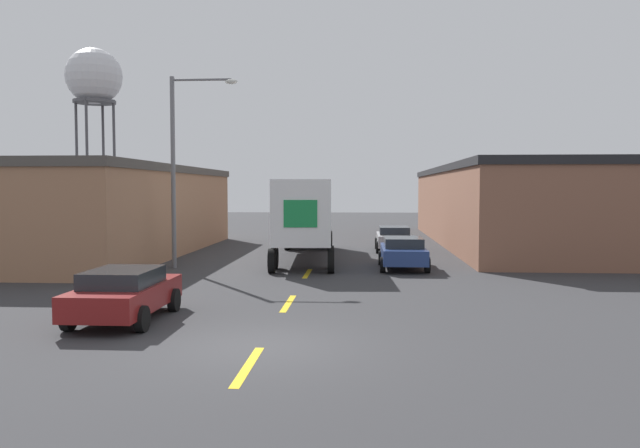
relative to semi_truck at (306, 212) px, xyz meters
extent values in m
plane|color=#333335|center=(0.58, -17.80, -2.38)|extent=(160.00, 160.00, 0.00)
cube|color=gold|center=(0.58, -19.36, -2.38)|extent=(0.20, 2.86, 0.01)
cube|color=gold|center=(0.58, -12.52, -2.38)|extent=(0.20, 2.86, 0.01)
cube|color=gold|center=(0.58, -5.68, -2.38)|extent=(0.20, 2.86, 0.01)
cube|color=#9E7051|center=(-13.65, 1.57, -0.19)|extent=(14.00, 21.05, 4.38)
cube|color=#4C4742|center=(-13.65, 1.57, 2.20)|extent=(14.20, 21.25, 0.40)
cube|color=brown|center=(14.14, 9.57, -0.09)|extent=(12.66, 28.66, 4.58)
cube|color=#232326|center=(14.14, 9.57, 2.40)|extent=(12.86, 28.86, 0.40)
cube|color=silver|center=(-0.29, 5.14, -0.33)|extent=(2.51, 2.79, 3.07)
cube|color=white|center=(0.08, -1.43, 0.16)|extent=(3.03, 10.03, 2.80)
cube|color=#198442|center=(0.36, -6.39, 0.16)|extent=(1.37, 0.11, 1.12)
cylinder|color=black|center=(0.94, 5.54, -1.86)|extent=(0.34, 1.06, 1.04)
cylinder|color=black|center=(-1.55, 5.40, -1.86)|extent=(0.34, 1.06, 1.04)
cylinder|color=black|center=(1.00, 4.48, -1.86)|extent=(0.34, 1.06, 1.04)
cylinder|color=black|center=(-1.49, 4.34, -1.86)|extent=(0.34, 1.06, 1.04)
cylinder|color=black|center=(1.47, -4.11, -1.86)|extent=(0.34, 1.06, 1.04)
cylinder|color=black|center=(-1.01, -4.25, -1.86)|extent=(0.34, 1.06, 1.04)
cylinder|color=black|center=(1.55, -5.51, -1.86)|extent=(0.34, 1.06, 1.04)
cylinder|color=black|center=(-0.93, -5.65, -1.86)|extent=(0.34, 1.06, 1.04)
cube|color=navy|center=(4.68, -3.80, -1.73)|extent=(1.88, 4.27, 0.65)
cube|color=#23282D|center=(4.68, -3.93, -1.19)|extent=(1.65, 2.22, 0.42)
cylinder|color=black|center=(5.61, -2.48, -2.05)|extent=(0.22, 0.66, 0.66)
cylinder|color=black|center=(3.74, -2.48, -2.05)|extent=(0.22, 0.66, 0.66)
cylinder|color=black|center=(5.61, -5.12, -2.05)|extent=(0.22, 0.66, 0.66)
cylinder|color=black|center=(3.74, -5.12, -2.05)|extent=(0.22, 0.66, 0.66)
cube|color=maroon|center=(-3.52, -15.28, -1.73)|extent=(1.88, 4.27, 0.65)
cube|color=#23282D|center=(-3.52, -15.41, -1.19)|extent=(1.65, 2.22, 0.42)
cylinder|color=black|center=(-2.58, -13.96, -2.05)|extent=(0.22, 0.66, 0.66)
cylinder|color=black|center=(-4.46, -13.96, -2.05)|extent=(0.22, 0.66, 0.66)
cylinder|color=black|center=(-2.58, -16.61, -2.05)|extent=(0.22, 0.66, 0.66)
cylinder|color=black|center=(-4.46, -16.61, -2.05)|extent=(0.22, 0.66, 0.66)
cube|color=#B2B2B7|center=(4.68, 4.09, -1.73)|extent=(1.88, 4.27, 0.65)
cube|color=#23282D|center=(4.68, 3.96, -1.19)|extent=(1.65, 2.22, 0.42)
cylinder|color=black|center=(5.61, 5.42, -2.05)|extent=(0.22, 0.66, 0.66)
cylinder|color=black|center=(3.74, 5.42, -2.05)|extent=(0.22, 0.66, 0.66)
cylinder|color=black|center=(5.61, 2.77, -2.05)|extent=(0.22, 0.66, 0.66)
cylinder|color=black|center=(3.74, 2.77, -2.05)|extent=(0.22, 0.66, 0.66)
cylinder|color=#47474C|center=(-23.07, 32.44, 4.03)|extent=(0.28, 0.28, 12.83)
cylinder|color=#47474C|center=(-25.10, 34.47, 4.03)|extent=(0.28, 0.28, 12.83)
cylinder|color=#47474C|center=(-27.12, 32.44, 4.03)|extent=(0.28, 0.28, 12.83)
cylinder|color=#47474C|center=(-25.10, 30.42, 4.03)|extent=(0.28, 0.28, 12.83)
cylinder|color=#4C4C51|center=(-25.10, 32.44, 10.25)|extent=(4.33, 4.33, 0.30)
sphere|color=silver|center=(-25.10, 32.44, 12.91)|extent=(5.78, 5.78, 5.78)
cylinder|color=slate|center=(-5.55, -4.21, 1.87)|extent=(0.20, 0.20, 8.50)
cylinder|color=slate|center=(-4.22, -4.21, 5.97)|extent=(2.66, 0.11, 0.11)
ellipsoid|color=silver|center=(-2.90, -4.21, 5.87)|extent=(0.56, 0.32, 0.22)
camera|label=1|loc=(2.84, -31.52, 1.16)|focal=35.00mm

